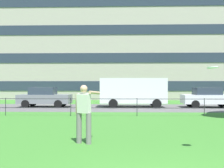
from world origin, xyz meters
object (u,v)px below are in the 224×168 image
object	(u,v)px
frisbee	(213,67)
apartment_building_background	(116,25)
person_thrower	(84,112)
car_white_far_right	(208,97)
car_grey_left	(44,97)
panel_van_center	(133,91)

from	to	relation	value
frisbee	apartment_building_background	distance (m)	31.20
person_thrower	frisbee	world-z (taller)	frisbee
frisbee	car_white_far_right	xyz separation A→B (m)	(4.38, 14.12, -1.39)
car_grey_left	apartment_building_background	xyz separation A→B (m)	(5.32, 15.99, 9.01)
frisbee	person_thrower	bearing A→B (deg)	161.47
frisbee	car_white_far_right	world-z (taller)	frisbee
person_thrower	frisbee	bearing A→B (deg)	-18.53
frisbee	car_grey_left	distance (m)	16.41
person_thrower	car_white_far_right	world-z (taller)	person_thrower
frisbee	apartment_building_background	xyz separation A→B (m)	(-2.90, 30.12, 7.62)
person_thrower	frisbee	size ratio (longest dim) A/B	4.52
apartment_building_background	frisbee	bearing A→B (deg)	-84.49
frisbee	car_white_far_right	distance (m)	14.85
car_grey_left	apartment_building_background	bearing A→B (deg)	71.59
frisbee	apartment_building_background	size ratio (longest dim) A/B	0.01
panel_van_center	apartment_building_background	world-z (taller)	apartment_building_background
panel_van_center	apartment_building_background	xyz separation A→B (m)	(-1.57, 15.95, 8.52)
frisbee	car_grey_left	size ratio (longest dim) A/B	0.10
car_grey_left	car_white_far_right	world-z (taller)	same
person_thrower	panel_van_center	world-z (taller)	panel_van_center
person_thrower	car_grey_left	size ratio (longest dim) A/B	0.43
car_grey_left	frisbee	bearing A→B (deg)	-59.78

